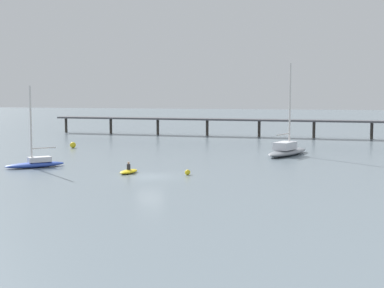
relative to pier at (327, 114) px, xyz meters
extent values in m
plane|color=slate|center=(-16.21, -47.61, -4.09)|extent=(400.00, 400.00, 0.00)
cube|color=#4C4C51|center=(-16.21, 0.68, -1.15)|extent=(67.87, 6.08, 0.30)
cylinder|color=#38332D|center=(-49.08, 2.06, -2.69)|extent=(0.50, 0.50, 2.79)
cylinder|color=#38332D|center=(-39.69, 1.67, -2.69)|extent=(0.50, 0.50, 2.79)
cylinder|color=#38332D|center=(-30.30, 1.27, -2.69)|extent=(0.50, 0.50, 2.79)
cylinder|color=#38332D|center=(-20.91, 0.88, -2.69)|extent=(0.50, 0.50, 2.79)
cylinder|color=#38332D|center=(-11.52, 0.48, -2.69)|extent=(0.50, 0.50, 2.79)
cylinder|color=#38332D|center=(-2.13, 0.09, -2.69)|extent=(0.50, 0.50, 2.79)
cylinder|color=#38332D|center=(7.26, -0.31, -2.69)|extent=(0.50, 0.50, 2.79)
ellipsoid|color=#2D4CB7|center=(-29.84, -44.41, -3.81)|extent=(5.61, 5.49, 0.56)
cube|color=silver|center=(-29.49, -44.06, -3.27)|extent=(2.46, 2.43, 0.53)
cylinder|color=silver|center=(-30.07, -44.62, 0.45)|extent=(0.19, 0.19, 7.96)
cylinder|color=silver|center=(-29.15, -43.74, -2.10)|extent=(1.93, 1.87, 0.16)
ellipsoid|color=gray|center=(-4.87, -26.87, -3.71)|extent=(5.78, 9.98, 0.76)
cube|color=silver|center=(-5.13, -27.59, -2.85)|extent=(2.87, 3.78, 0.95)
cylinder|color=silver|center=(-4.70, -26.41, 2.00)|extent=(0.24, 0.24, 10.64)
cylinder|color=silver|center=(-5.32, -28.09, -1.41)|extent=(1.41, 3.42, 0.19)
ellipsoid|color=yellow|center=(-18.89, -46.06, -3.92)|extent=(1.67, 2.81, 0.35)
cylinder|color=#26262D|center=(-18.89, -46.06, -3.47)|extent=(0.42, 0.42, 0.55)
sphere|color=tan|center=(-18.89, -46.06, -3.07)|extent=(0.24, 0.24, 0.24)
sphere|color=yellow|center=(-13.06, -45.82, -3.83)|extent=(0.52, 0.52, 0.52)
sphere|color=yellow|center=(-34.79, -24.99, -3.67)|extent=(0.84, 0.84, 0.84)
camera|label=1|loc=(-0.61, -96.41, 3.82)|focal=51.83mm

